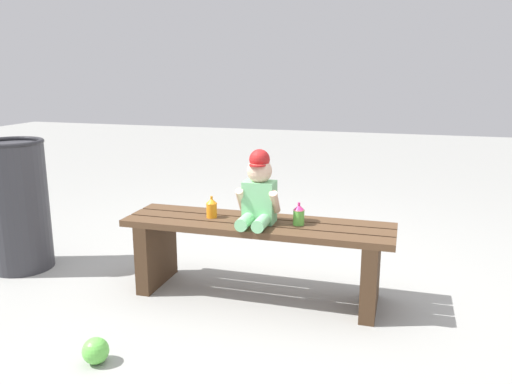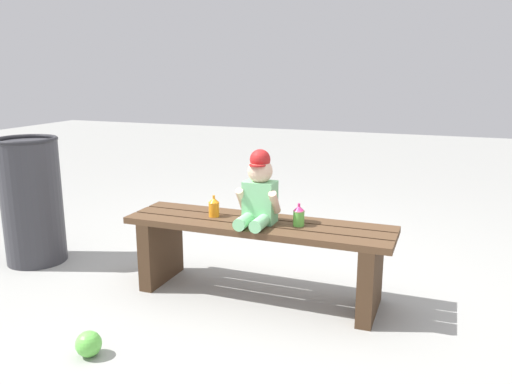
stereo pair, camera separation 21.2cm
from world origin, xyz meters
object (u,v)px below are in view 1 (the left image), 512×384
Objects in this scene: park_bench at (257,246)px; child_figure at (259,192)px; trash_bin at (17,205)px; sippy_cup_left at (212,207)px; sippy_cup_right at (299,214)px; toy_ball at (96,351)px.

child_figure reaches higher than park_bench.
sippy_cup_left is at bearing 0.91° from trash_bin.
sippy_cup_right is 1.81m from trash_bin.
child_figure is 0.31m from sippy_cup_left.
park_bench is 12.02× the size of sippy_cup_left.
sippy_cup_left and sippy_cup_right have the same top height.
trash_bin reaches higher than sippy_cup_left.
child_figure is at bearing 59.34° from toy_ball.
child_figure is 1.61m from trash_bin.
park_bench is 1.79× the size of trash_bin.
child_figure reaches higher than sippy_cup_right.
child_figure is 3.45× the size of toy_ball.
sippy_cup_left is at bearing 173.81° from child_figure.
child_figure is 0.25m from sippy_cup_right.
toy_ball is at bearing -119.28° from park_bench.
trash_bin is (-1.10, 0.85, 0.36)m from toy_ball.
park_bench is at bearing -178.33° from sippy_cup_right.
park_bench is 12.71× the size of toy_ball.
child_figure is at bearing -171.90° from sippy_cup_right.
trash_bin is (-1.60, 0.01, -0.20)m from child_figure.
sippy_cup_left is 0.50m from sippy_cup_right.
sippy_cup_right is (0.23, 0.01, 0.20)m from park_bench.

